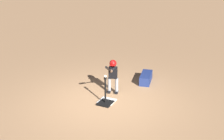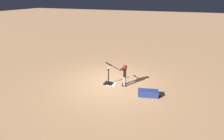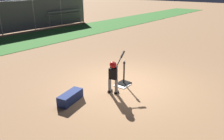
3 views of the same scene
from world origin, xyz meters
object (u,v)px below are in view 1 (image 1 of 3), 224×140
(batter_child, at_px, (113,73))
(equipment_bag, at_px, (146,78))
(batting_tee, at_px, (105,100))
(baseball, at_px, (105,76))

(batter_child, relative_size, equipment_bag, 1.36)
(batting_tee, distance_m, baseball, 0.70)
(batting_tee, distance_m, batter_child, 0.90)
(batter_child, height_order, baseball, batter_child)
(batter_child, xyz_separation_m, baseball, (0.72, 0.13, 0.16))
(batter_child, bearing_deg, baseball, 10.27)
(baseball, bearing_deg, equipment_bag, 167.18)
(equipment_bag, bearing_deg, batting_tee, -25.53)
(equipment_bag, bearing_deg, baseball, -25.53)
(batter_child, xyz_separation_m, equipment_bag, (-1.26, 0.58, -0.51))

